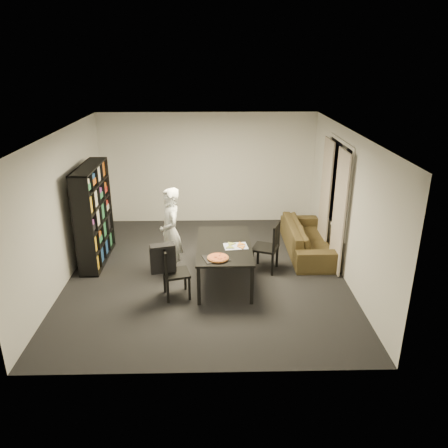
{
  "coord_description": "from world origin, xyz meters",
  "views": [
    {
      "loc": [
        0.15,
        -7.27,
        3.81
      ],
      "look_at": [
        0.31,
        -0.2,
        1.05
      ],
      "focal_mm": 35.0,
      "sensor_mm": 36.0,
      "label": 1
    }
  ],
  "objects_px": {
    "sofa": "(308,238)",
    "chair_left": "(171,269)",
    "pepperoni_pizza": "(218,258)",
    "bookshelf": "(94,215)",
    "chair_right": "(270,244)",
    "dining_table": "(224,248)",
    "person": "(171,233)",
    "baking_tray": "(216,258)"
  },
  "relations": [
    {
      "from": "dining_table",
      "to": "sofa",
      "type": "relative_size",
      "value": 0.82
    },
    {
      "from": "chair_right",
      "to": "baking_tray",
      "type": "distance_m",
      "value": 1.39
    },
    {
      "from": "dining_table",
      "to": "chair_left",
      "type": "bearing_deg",
      "value": -148.51
    },
    {
      "from": "dining_table",
      "to": "bookshelf",
      "type": "bearing_deg",
      "value": 159.9
    },
    {
      "from": "person",
      "to": "sofa",
      "type": "xyz_separation_m",
      "value": [
        2.69,
        0.89,
        -0.52
      ]
    },
    {
      "from": "bookshelf",
      "to": "person",
      "type": "relative_size",
      "value": 1.16
    },
    {
      "from": "chair_right",
      "to": "sofa",
      "type": "distance_m",
      "value": 1.21
    },
    {
      "from": "sofa",
      "to": "chair_left",
      "type": "bearing_deg",
      "value": 123.24
    },
    {
      "from": "chair_right",
      "to": "sofa",
      "type": "relative_size",
      "value": 0.45
    },
    {
      "from": "baking_tray",
      "to": "person",
      "type": "bearing_deg",
      "value": 133.45
    },
    {
      "from": "chair_right",
      "to": "person",
      "type": "height_order",
      "value": "person"
    },
    {
      "from": "chair_right",
      "to": "baking_tray",
      "type": "bearing_deg",
      "value": -25.79
    },
    {
      "from": "bookshelf",
      "to": "baking_tray",
      "type": "distance_m",
      "value": 2.76
    },
    {
      "from": "dining_table",
      "to": "baking_tray",
      "type": "distance_m",
      "value": 0.59
    },
    {
      "from": "dining_table",
      "to": "person",
      "type": "bearing_deg",
      "value": 163.38
    },
    {
      "from": "chair_left",
      "to": "sofa",
      "type": "bearing_deg",
      "value": -71.36
    },
    {
      "from": "bookshelf",
      "to": "baking_tray",
      "type": "bearing_deg",
      "value": -32.37
    },
    {
      "from": "pepperoni_pizza",
      "to": "person",
      "type": "bearing_deg",
      "value": 133.64
    },
    {
      "from": "bookshelf",
      "to": "person",
      "type": "distance_m",
      "value": 1.64
    },
    {
      "from": "dining_table",
      "to": "sofa",
      "type": "bearing_deg",
      "value": 34.1
    },
    {
      "from": "chair_left",
      "to": "chair_right",
      "type": "xyz_separation_m",
      "value": [
        1.75,
        0.92,
        0.03
      ]
    },
    {
      "from": "chair_left",
      "to": "sofa",
      "type": "distance_m",
      "value": 3.14
    },
    {
      "from": "person",
      "to": "chair_right",
      "type": "bearing_deg",
      "value": 74.67
    },
    {
      "from": "bookshelf",
      "to": "chair_left",
      "type": "xyz_separation_m",
      "value": [
        1.58,
        -1.45,
        -0.44
      ]
    },
    {
      "from": "chair_right",
      "to": "chair_left",
      "type": "bearing_deg",
      "value": -41.29
    },
    {
      "from": "chair_right",
      "to": "dining_table",
      "type": "bearing_deg",
      "value": -45.5
    },
    {
      "from": "baking_tray",
      "to": "sofa",
      "type": "bearing_deg",
      "value": 42.88
    },
    {
      "from": "bookshelf",
      "to": "chair_left",
      "type": "bearing_deg",
      "value": -42.47
    },
    {
      "from": "bookshelf",
      "to": "chair_right",
      "type": "distance_m",
      "value": 3.4
    },
    {
      "from": "sofa",
      "to": "pepperoni_pizza",
      "type": "bearing_deg",
      "value": 133.74
    },
    {
      "from": "person",
      "to": "pepperoni_pizza",
      "type": "height_order",
      "value": "person"
    },
    {
      "from": "dining_table",
      "to": "pepperoni_pizza",
      "type": "distance_m",
      "value": 0.61
    },
    {
      "from": "chair_left",
      "to": "chair_right",
      "type": "height_order",
      "value": "chair_right"
    },
    {
      "from": "bookshelf",
      "to": "person",
      "type": "xyz_separation_m",
      "value": [
        1.51,
        -0.62,
        -0.13
      ]
    },
    {
      "from": "bookshelf",
      "to": "sofa",
      "type": "height_order",
      "value": "bookshelf"
    },
    {
      "from": "pepperoni_pizza",
      "to": "dining_table",
      "type": "bearing_deg",
      "value": 79.12
    },
    {
      "from": "pepperoni_pizza",
      "to": "sofa",
      "type": "distance_m",
      "value": 2.6
    },
    {
      "from": "dining_table",
      "to": "baking_tray",
      "type": "relative_size",
      "value": 4.26
    },
    {
      "from": "person",
      "to": "baking_tray",
      "type": "height_order",
      "value": "person"
    },
    {
      "from": "chair_left",
      "to": "pepperoni_pizza",
      "type": "relative_size",
      "value": 2.55
    },
    {
      "from": "sofa",
      "to": "dining_table",
      "type": "bearing_deg",
      "value": 124.1
    },
    {
      "from": "dining_table",
      "to": "pepperoni_pizza",
      "type": "bearing_deg",
      "value": -100.88
    }
  ]
}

